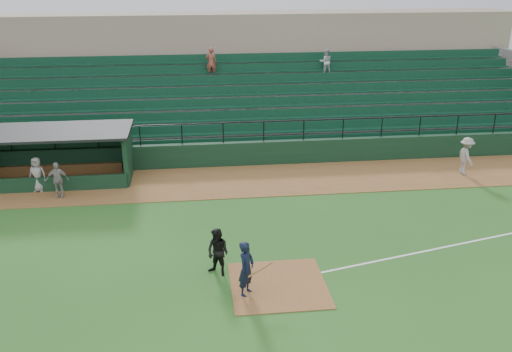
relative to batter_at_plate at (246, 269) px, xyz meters
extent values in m
plane|color=#25581C|center=(1.05, 1.38, -0.89)|extent=(90.00, 90.00, 0.00)
cube|color=brown|center=(1.05, 9.38, -0.88)|extent=(40.00, 4.00, 0.03)
cube|color=brown|center=(1.05, 0.38, -0.88)|extent=(3.00, 3.00, 0.03)
cube|color=white|center=(9.05, 2.58, -0.89)|extent=(17.49, 4.44, 0.01)
cube|color=black|center=(1.05, 11.58, -0.29)|extent=(36.00, 0.35, 1.20)
cylinder|color=black|center=(1.05, 11.58, 1.31)|extent=(36.00, 0.06, 0.06)
cube|color=slate|center=(1.05, 16.48, 0.91)|extent=(36.00, 9.00, 3.60)
cube|color=#103D27|center=(1.05, 15.98, 1.36)|extent=(34.56, 8.00, 4.05)
cube|color=gray|center=(1.05, 22.98, 2.31)|extent=(38.00, 3.00, 6.40)
cube|color=slate|center=(1.05, 20.98, 2.81)|extent=(36.00, 2.00, 0.20)
imported|color=silver|center=(6.65, 18.28, 3.02)|extent=(0.74, 0.58, 1.52)
imported|color=#984637|center=(-0.18, 18.28, 3.11)|extent=(0.63, 0.41, 1.71)
cube|color=black|center=(-8.70, 11.78, 0.26)|extent=(8.50, 0.20, 2.30)
cube|color=black|center=(-4.45, 10.48, 0.26)|extent=(0.20, 2.60, 2.30)
cube|color=black|center=(-8.70, 10.48, 1.47)|extent=(8.90, 3.20, 0.12)
cube|color=olive|center=(-8.70, 11.38, -0.64)|extent=(7.65, 0.40, 0.50)
cube|color=black|center=(-8.70, 9.13, -0.54)|extent=(8.50, 0.12, 0.70)
imported|color=black|center=(0.00, 0.00, 0.00)|extent=(0.71, 0.78, 1.79)
cylinder|color=olive|center=(0.40, -0.20, 0.06)|extent=(0.79, 0.34, 0.35)
imported|color=black|center=(-0.79, 1.27, -0.09)|extent=(0.99, 0.96, 1.61)
imported|color=#9A9590|center=(11.37, 9.01, 0.04)|extent=(0.67, 1.17, 1.81)
imported|color=gray|center=(-7.26, 8.42, -0.07)|extent=(0.94, 0.42, 1.58)
imported|color=#9A9590|center=(-8.28, 9.22, -0.08)|extent=(0.84, 0.62, 1.56)
camera|label=1|loc=(-1.45, -14.71, 8.71)|focal=39.37mm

